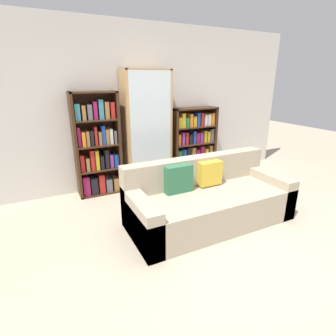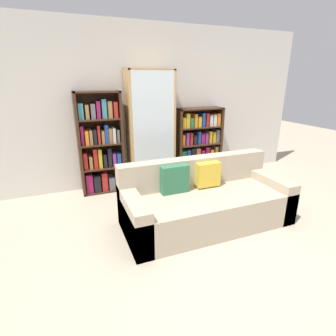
% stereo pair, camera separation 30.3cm
% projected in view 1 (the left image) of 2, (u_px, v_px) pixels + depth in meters
% --- Properties ---
extents(ground_plane, '(16.00, 16.00, 0.00)m').
position_uv_depth(ground_plane, '(222.00, 246.00, 3.00)').
color(ground_plane, tan).
extents(wall_back, '(6.08, 0.06, 2.70)m').
position_uv_depth(wall_back, '(144.00, 107.00, 4.55)').
color(wall_back, beige).
rests_on(wall_back, ground).
extents(couch, '(2.15, 0.91, 0.82)m').
position_uv_depth(couch, '(208.00, 201.00, 3.46)').
color(couch, tan).
rests_on(couch, ground).
extents(bookshelf_left, '(0.71, 0.32, 1.64)m').
position_uv_depth(bookshelf_left, '(97.00, 148.00, 4.18)').
color(bookshelf_left, '#3D2314').
rests_on(bookshelf_left, ground).
extents(display_cabinet, '(0.79, 0.36, 1.97)m').
position_uv_depth(display_cabinet, '(147.00, 131.00, 4.46)').
color(display_cabinet, tan).
rests_on(display_cabinet, ground).
extents(bookshelf_right, '(0.88, 0.32, 1.32)m').
position_uv_depth(bookshelf_right, '(193.00, 144.00, 4.98)').
color(bookshelf_right, '#3D2314').
rests_on(bookshelf_right, ground).
extents(wine_bottle, '(0.08, 0.08, 0.37)m').
position_uv_depth(wine_bottle, '(199.00, 181.00, 4.48)').
color(wine_bottle, '#143819').
rests_on(wine_bottle, ground).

